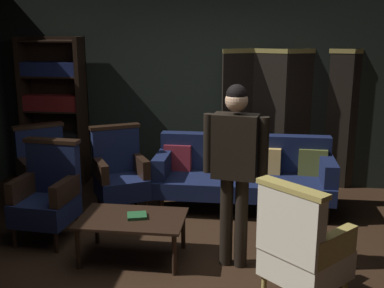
{
  "coord_description": "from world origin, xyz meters",
  "views": [
    {
      "loc": [
        0.65,
        -4.14,
        2.18
      ],
      "look_at": [
        0.0,
        0.8,
        0.95
      ],
      "focal_mm": 44.54,
      "sensor_mm": 36.0,
      "label": 1
    }
  ],
  "objects_px": {
    "armchair_gilt_accent": "(302,248)",
    "standing_figure": "(235,160)",
    "armchair_wing_far": "(45,171)",
    "book_green_cloth": "(137,216)",
    "bookshelf": "(54,107)",
    "armchair_wing_right": "(47,194)",
    "coffee_table": "(132,222)",
    "armchair_wing_left": "(120,173)",
    "velvet_couch": "(244,172)",
    "potted_plant": "(111,159)",
    "folding_screen": "(300,117)"
  },
  "relations": [
    {
      "from": "armchair_wing_far",
      "to": "potted_plant",
      "type": "xyz_separation_m",
      "value": [
        0.6,
        0.74,
        -0.03
      ]
    },
    {
      "from": "armchair_wing_far",
      "to": "standing_figure",
      "type": "distance_m",
      "value": 2.61
    },
    {
      "from": "armchair_wing_left",
      "to": "potted_plant",
      "type": "bearing_deg",
      "value": 114.8
    },
    {
      "from": "armchair_wing_right",
      "to": "standing_figure",
      "type": "bearing_deg",
      "value": -9.76
    },
    {
      "from": "folding_screen",
      "to": "armchair_wing_right",
      "type": "height_order",
      "value": "folding_screen"
    },
    {
      "from": "folding_screen",
      "to": "armchair_wing_left",
      "type": "relative_size",
      "value": 2.04
    },
    {
      "from": "velvet_couch",
      "to": "coffee_table",
      "type": "xyz_separation_m",
      "value": [
        -1.02,
        -1.49,
        -0.08
      ]
    },
    {
      "from": "armchair_gilt_accent",
      "to": "armchair_wing_far",
      "type": "relative_size",
      "value": 1.0
    },
    {
      "from": "folding_screen",
      "to": "armchair_wing_left",
      "type": "height_order",
      "value": "folding_screen"
    },
    {
      "from": "coffee_table",
      "to": "armchair_wing_right",
      "type": "xyz_separation_m",
      "value": [
        -0.99,
        0.33,
        0.12
      ]
    },
    {
      "from": "folding_screen",
      "to": "potted_plant",
      "type": "relative_size",
      "value": 2.64
    },
    {
      "from": "armchair_wing_left",
      "to": "standing_figure",
      "type": "relative_size",
      "value": 0.61
    },
    {
      "from": "armchair_wing_right",
      "to": "standing_figure",
      "type": "xyz_separation_m",
      "value": [
        1.95,
        -0.34,
        0.54
      ]
    },
    {
      "from": "coffee_table",
      "to": "armchair_wing_right",
      "type": "distance_m",
      "value": 1.05
    },
    {
      "from": "bookshelf",
      "to": "book_green_cloth",
      "type": "height_order",
      "value": "bookshelf"
    },
    {
      "from": "potted_plant",
      "to": "bookshelf",
      "type": "bearing_deg",
      "value": 156.22
    },
    {
      "from": "book_green_cloth",
      "to": "standing_figure",
      "type": "bearing_deg",
      "value": -0.88
    },
    {
      "from": "velvet_couch",
      "to": "armchair_wing_left",
      "type": "xyz_separation_m",
      "value": [
        -1.46,
        -0.35,
        0.03
      ]
    },
    {
      "from": "velvet_couch",
      "to": "potted_plant",
      "type": "xyz_separation_m",
      "value": [
        -1.77,
        0.33,
        0.01
      ]
    },
    {
      "from": "coffee_table",
      "to": "standing_figure",
      "type": "relative_size",
      "value": 0.59
    },
    {
      "from": "armchair_gilt_accent",
      "to": "velvet_couch",
      "type": "bearing_deg",
      "value": 103.79
    },
    {
      "from": "folding_screen",
      "to": "coffee_table",
      "type": "distance_m",
      "value": 3.02
    },
    {
      "from": "coffee_table",
      "to": "armchair_wing_left",
      "type": "xyz_separation_m",
      "value": [
        -0.44,
        1.14,
        0.12
      ]
    },
    {
      "from": "folding_screen",
      "to": "standing_figure",
      "type": "height_order",
      "value": "folding_screen"
    },
    {
      "from": "book_green_cloth",
      "to": "velvet_couch",
      "type": "bearing_deg",
      "value": 56.7
    },
    {
      "from": "coffee_table",
      "to": "armchair_wing_far",
      "type": "xyz_separation_m",
      "value": [
        -1.35,
        1.08,
        0.12
      ]
    },
    {
      "from": "armchair_gilt_accent",
      "to": "book_green_cloth",
      "type": "distance_m",
      "value": 1.6
    },
    {
      "from": "folding_screen",
      "to": "velvet_couch",
      "type": "xyz_separation_m",
      "value": [
        -0.73,
        -0.9,
        -0.53
      ]
    },
    {
      "from": "armchair_gilt_accent",
      "to": "standing_figure",
      "type": "bearing_deg",
      "value": 133.86
    },
    {
      "from": "bookshelf",
      "to": "armchair_wing_far",
      "type": "distance_m",
      "value": 1.33
    },
    {
      "from": "bookshelf",
      "to": "velvet_couch",
      "type": "xyz_separation_m",
      "value": [
        2.7,
        -0.74,
        -0.62
      ]
    },
    {
      "from": "coffee_table",
      "to": "folding_screen",
      "type": "bearing_deg",
      "value": 53.86
    },
    {
      "from": "coffee_table",
      "to": "armchair_wing_far",
      "type": "relative_size",
      "value": 0.96
    },
    {
      "from": "standing_figure",
      "to": "armchair_wing_right",
      "type": "bearing_deg",
      "value": 170.24
    },
    {
      "from": "coffee_table",
      "to": "armchair_wing_left",
      "type": "bearing_deg",
      "value": 111.19
    },
    {
      "from": "folding_screen",
      "to": "potted_plant",
      "type": "distance_m",
      "value": 2.62
    },
    {
      "from": "armchair_wing_far",
      "to": "book_green_cloth",
      "type": "height_order",
      "value": "armchair_wing_far"
    },
    {
      "from": "bookshelf",
      "to": "book_green_cloth",
      "type": "xyz_separation_m",
      "value": [
        1.73,
        -2.22,
        -0.64
      ]
    },
    {
      "from": "bookshelf",
      "to": "velvet_couch",
      "type": "height_order",
      "value": "bookshelf"
    },
    {
      "from": "folding_screen",
      "to": "bookshelf",
      "type": "relative_size",
      "value": 1.04
    },
    {
      "from": "armchair_wing_right",
      "to": "book_green_cloth",
      "type": "relative_size",
      "value": 5.76
    },
    {
      "from": "book_green_cloth",
      "to": "armchair_wing_left",
      "type": "bearing_deg",
      "value": 113.3
    },
    {
      "from": "armchair_wing_far",
      "to": "book_green_cloth",
      "type": "xyz_separation_m",
      "value": [
        1.4,
        -1.07,
        -0.06
      ]
    },
    {
      "from": "bookshelf",
      "to": "standing_figure",
      "type": "height_order",
      "value": "bookshelf"
    },
    {
      "from": "coffee_table",
      "to": "potted_plant",
      "type": "distance_m",
      "value": 1.97
    },
    {
      "from": "bookshelf",
      "to": "armchair_wing_right",
      "type": "relative_size",
      "value": 1.97
    },
    {
      "from": "armchair_wing_right",
      "to": "armchair_wing_far",
      "type": "height_order",
      "value": "same"
    },
    {
      "from": "armchair_wing_far",
      "to": "armchair_wing_right",
      "type": "bearing_deg",
      "value": -63.96
    },
    {
      "from": "coffee_table",
      "to": "book_green_cloth",
      "type": "bearing_deg",
      "value": 11.91
    },
    {
      "from": "bookshelf",
      "to": "armchair_wing_right",
      "type": "xyz_separation_m",
      "value": [
        0.7,
        -1.89,
        -0.59
      ]
    }
  ]
}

